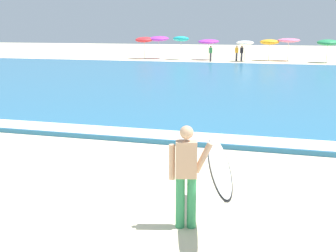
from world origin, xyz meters
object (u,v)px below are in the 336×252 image
object	(u,v)px
beach_umbrella_1	(159,39)
beachgoer_near_row_left	(211,53)
beachgoer_near_row_right	(242,53)
beach_umbrella_6	(289,40)
beach_umbrella_7	(328,43)
beach_umbrella_2	(181,39)
surfer_with_board	(203,168)
beach_umbrella_4	(245,43)
beachgoer_near_row_mid	(237,53)
beach_umbrella_5	(269,42)
beach_umbrella_3	(209,42)
beach_umbrella_0	(144,40)

from	to	relation	value
beach_umbrella_1	beachgoer_near_row_left	distance (m)	6.89
beachgoer_near_row_left	beachgoer_near_row_right	bearing A→B (deg)	19.50
beach_umbrella_6	beach_umbrella_7	xyz separation A→B (m)	(3.60, -1.39, -0.15)
beach_umbrella_2	surfer_with_board	bearing A→B (deg)	-75.66
beachgoer_near_row_right	beach_umbrella_4	bearing A→B (deg)	56.62
beach_umbrella_2	beachgoer_near_row_left	size ratio (longest dim) A/B	1.58
beach_umbrella_4	beachgoer_near_row_mid	distance (m)	1.32
beachgoer_near_row_left	beachgoer_near_row_right	distance (m)	3.13
beachgoer_near_row_left	beachgoer_near_row_mid	size ratio (longest dim) A/B	1.00
beach_umbrella_2	beach_umbrella_4	xyz separation A→B (m)	(6.85, -0.95, -0.33)
beach_umbrella_2	beach_umbrella_7	xyz separation A→B (m)	(14.67, -0.70, -0.24)
beach_umbrella_5	beach_umbrella_7	world-z (taller)	beach_umbrella_7
beach_umbrella_1	beach_umbrella_2	bearing A→B (deg)	-6.64
surfer_with_board	beachgoer_near_row_left	world-z (taller)	surfer_with_board
beach_umbrella_3	beachgoer_near_row_mid	size ratio (longest dim) A/B	1.40
beach_umbrella_0	beach_umbrella_4	size ratio (longest dim) A/B	1.17
beach_umbrella_4	beach_umbrella_5	distance (m)	2.81
beach_umbrella_4	beach_umbrella_7	xyz separation A→B (m)	(7.82, 0.25, 0.09)
beach_umbrella_6	beach_umbrella_7	world-z (taller)	beach_umbrella_6
beach_umbrella_1	beach_umbrella_3	world-z (taller)	beach_umbrella_1
beach_umbrella_3	beachgoer_near_row_left	xyz separation A→B (m)	(0.64, -2.30, -1.06)
beach_umbrella_6	beachgoer_near_row_left	size ratio (longest dim) A/B	1.45
beach_umbrella_1	beachgoer_near_row_mid	xyz separation A→B (m)	(8.67, -1.71, -1.30)
surfer_with_board	beach_umbrella_2	distance (m)	39.12
beach_umbrella_5	beach_umbrella_1	bearing A→B (deg)	-178.34
beach_umbrella_7	beachgoer_near_row_left	distance (m)	11.22
beach_umbrella_3	beach_umbrella_4	size ratio (longest dim) A/B	1.08
beach_umbrella_7	beachgoer_near_row_right	world-z (taller)	beach_umbrella_7
beach_umbrella_5	beach_umbrella_6	size ratio (longest dim) A/B	0.94
beach_umbrella_1	beachgoer_near_row_left	world-z (taller)	beach_umbrella_1
surfer_with_board	beach_umbrella_5	distance (m)	38.53
beach_umbrella_0	beach_umbrella_4	world-z (taller)	beach_umbrella_0
beachgoer_near_row_mid	beach_umbrella_6	bearing A→B (deg)	22.93
beach_umbrella_1	beach_umbrella_7	world-z (taller)	beach_umbrella_1
beach_umbrella_2	beachgoer_near_row_right	world-z (taller)	beach_umbrella_2
beach_umbrella_6	beachgoer_near_row_left	distance (m)	8.14
beachgoer_near_row_mid	beach_umbrella_5	bearing A→B (deg)	33.69
surfer_with_board	beach_umbrella_6	distance (m)	38.61
surfer_with_board	beach_umbrella_5	world-z (taller)	beach_umbrella_5
beach_umbrella_7	beachgoer_near_row_mid	xyz separation A→B (m)	(-8.58, -0.71, -1.07)
beach_umbrella_0	beachgoer_near_row_mid	distance (m)	10.25
beach_umbrella_2	beach_umbrella_3	distance (m)	3.01
beach_umbrella_0	beach_umbrella_2	bearing A→B (deg)	4.56
beachgoer_near_row_right	beach_umbrella_5	bearing A→B (deg)	37.59
surfer_with_board	beach_umbrella_5	xyz separation A→B (m)	(-0.51, 38.52, 0.84)
beach_umbrella_2	beach_umbrella_3	bearing A→B (deg)	-1.85
beach_umbrella_2	beach_umbrella_4	world-z (taller)	beach_umbrella_2
beach_umbrella_0	beachgoer_near_row_left	world-z (taller)	beach_umbrella_0
beach_umbrella_3	beach_umbrella_4	xyz separation A→B (m)	(3.86, -0.85, -0.08)
beach_umbrella_0	beachgoer_near_row_right	distance (m)	10.73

